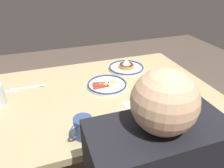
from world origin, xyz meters
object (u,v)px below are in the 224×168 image
object	(u,v)px
coffee_mug	(83,127)
plate_near_main	(126,67)
tea_spoon	(33,87)
butter_knife	(159,73)
paper_napkin	(140,107)
plate_center_pancakes	(107,85)
fork_near	(1,91)

from	to	relation	value
coffee_mug	plate_near_main	bearing A→B (deg)	-127.39
tea_spoon	butter_knife	bearing A→B (deg)	174.26
paper_napkin	tea_spoon	world-z (taller)	tea_spoon
plate_center_pancakes	coffee_mug	xyz separation A→B (m)	(0.24, 0.39, 0.04)
fork_near	coffee_mug	bearing A→B (deg)	125.47
butter_knife	plate_center_pancakes	bearing A→B (deg)	8.00
coffee_mug	tea_spoon	distance (m)	0.57
plate_near_main	butter_knife	bearing A→B (deg)	144.61
plate_near_main	butter_knife	world-z (taller)	plate_near_main
tea_spoon	plate_center_pancakes	bearing A→B (deg)	162.24
coffee_mug	plate_center_pancakes	bearing A→B (deg)	-121.15
plate_center_pancakes	paper_napkin	distance (m)	0.29
coffee_mug	fork_near	bearing A→B (deg)	-54.53
paper_napkin	fork_near	world-z (taller)	fork_near
plate_center_pancakes	butter_knife	distance (m)	0.41
fork_near	butter_knife	bearing A→B (deg)	174.70
plate_center_pancakes	tea_spoon	size ratio (longest dim) A/B	1.18
plate_near_main	tea_spoon	xyz separation A→B (m)	(0.65, 0.05, -0.01)
fork_near	paper_napkin	bearing A→B (deg)	149.53
coffee_mug	butter_knife	world-z (taller)	coffee_mug
fork_near	plate_center_pancakes	bearing A→B (deg)	166.31
coffee_mug	tea_spoon	bearing A→B (deg)	-68.87
plate_center_pancakes	tea_spoon	xyz separation A→B (m)	(0.44, -0.14, -0.01)
plate_near_main	coffee_mug	size ratio (longest dim) A/B	2.26
coffee_mug	fork_near	distance (m)	0.66
paper_napkin	butter_knife	distance (m)	0.45
fork_near	tea_spoon	bearing A→B (deg)	176.76
plate_near_main	coffee_mug	xyz separation A→B (m)	(0.44, 0.58, 0.03)
plate_center_pancakes	tea_spoon	bearing A→B (deg)	-17.76
tea_spoon	coffee_mug	bearing A→B (deg)	111.13
plate_center_pancakes	paper_napkin	size ratio (longest dim) A/B	1.64
butter_knife	tea_spoon	xyz separation A→B (m)	(0.84, -0.08, 0.00)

